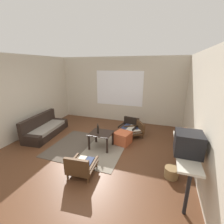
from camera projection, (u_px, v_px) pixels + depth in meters
The scene contains 16 objects.
ground_plane at pixel (87, 156), 4.18m from camera, with size 7.80×7.80×0.00m, color #56331E.
far_wall_with_window at pixel (119, 90), 6.56m from camera, with size 5.60×0.13×2.70m.
side_wall_right at pixel (205, 115), 3.24m from camera, with size 0.12×6.60×2.70m, color beige.
side_wall_left at pixel (14, 98), 4.88m from camera, with size 0.12×6.60×2.70m, color beige.
area_rug at pixel (88, 147), 4.63m from camera, with size 2.13×1.84×0.01m.
couch at pixel (45, 129), 5.41m from camera, with size 0.87×1.80×0.71m.
coffee_table at pixel (101, 136), 4.51m from camera, with size 0.63×0.57×0.48m.
armchair_by_window at pixel (129, 126), 5.63m from camera, with size 0.67×0.70×0.51m.
armchair_striped_foreground at pixel (81, 166), 3.40m from camera, with size 0.60×0.68×0.53m.
armchair_corner at pixel (136, 130), 5.33m from camera, with size 0.77×0.78×0.49m.
ottoman_orange at pixel (123, 138), 4.81m from camera, with size 0.46×0.46×0.37m, color #BC5633.
console_shelf at pixel (185, 152), 3.03m from camera, with size 0.38×1.60×0.82m.
crt_television at pixel (188, 143), 2.76m from camera, with size 0.46×0.44×0.41m.
clay_vase at pixel (185, 136), 3.23m from camera, with size 0.24×0.24×0.29m.
glass_bottle at pixel (98, 129), 4.42m from camera, with size 0.06×0.06×0.29m.
wicker_basket at pixel (171, 172), 3.37m from camera, with size 0.30×0.30×0.23m, color olive.
Camera 1 is at (1.81, -3.24, 2.35)m, focal length 24.78 mm.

